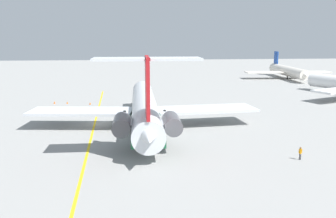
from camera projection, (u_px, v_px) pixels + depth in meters
name	position (u px, v px, depth m)	size (l,w,h in m)	color
ground	(97.00, 124.00, 63.28)	(358.74, 358.74, 0.00)	gray
main_jetliner	(145.00, 108.00, 59.49)	(44.03, 39.21, 12.85)	silver
airliner_far_left	(289.00, 71.00, 130.52)	(31.45, 31.05, 9.41)	silver
ground_crew_near_nose	(300.00, 152.00, 44.71)	(0.27, 0.38, 1.68)	black
safety_cone_nose	(55.00, 102.00, 82.52)	(0.40, 0.40, 0.55)	#EA590F
safety_cone_wingtip	(90.00, 103.00, 81.43)	(0.40, 0.40, 0.55)	#EA590F
safety_cone_tail	(67.00, 103.00, 82.37)	(0.40, 0.40, 0.55)	#EA590F
taxiway_centreline	(94.00, 128.00, 60.53)	(84.41, 0.36, 0.01)	gold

